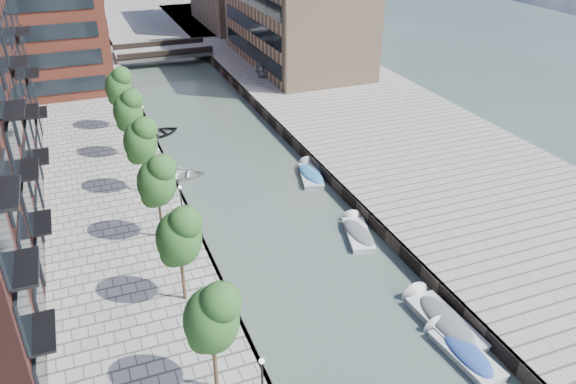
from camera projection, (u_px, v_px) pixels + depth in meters
water at (225, 147)px, 53.49m from camera, size 300.00×300.00×0.00m
quay_right at (373, 120)px, 58.37m from camera, size 20.00×140.00×1.00m
quay_wall_left at (160, 152)px, 51.30m from camera, size 0.25×140.00×1.00m
quay_wall_right at (285, 133)px, 55.20m from camera, size 0.25×140.00×1.00m
far_closure at (135, 20)px, 102.33m from camera, size 80.00×40.00×1.00m
tan_block_near at (295, 8)px, 72.78m from camera, size 12.00×25.00×14.00m
bridge at (163, 52)px, 79.00m from camera, size 13.00×6.00×1.30m
tree_1 at (211, 316)px, 24.51m from camera, size 2.50×2.50×5.95m
tree_2 at (178, 235)px, 30.24m from camera, size 2.50×2.50×5.95m
tree_3 at (156, 180)px, 35.97m from camera, size 2.50×2.50×5.95m
tree_4 at (140, 140)px, 41.69m from camera, size 2.50×2.50×5.95m
tree_5 at (128, 109)px, 47.42m from camera, size 2.50×2.50×5.95m
tree_6 at (118, 85)px, 53.14m from camera, size 2.50×2.50×5.95m
lamp_1 at (182, 208)px, 36.42m from camera, size 0.24×0.24×4.12m
lamp_2 at (144, 123)px, 49.51m from camera, size 0.24×0.24×4.12m
sloop_3 at (180, 177)px, 47.95m from camera, size 5.14×4.21×0.93m
sloop_4 at (159, 135)px, 56.05m from camera, size 5.14×4.28×0.92m
motorboat_0 at (460, 350)px, 29.80m from camera, size 2.04×4.85×1.57m
motorboat_1 at (440, 318)px, 31.92m from camera, size 2.18×5.65×1.86m
motorboat_3 at (310, 174)px, 48.07m from camera, size 2.87×5.07×1.60m
motorboat_4 at (357, 232)px, 40.01m from camera, size 2.72×4.80×1.52m
car at (262, 70)px, 70.61m from camera, size 1.96×3.67×1.19m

